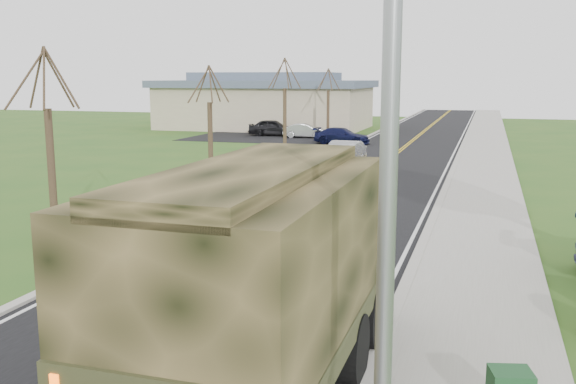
% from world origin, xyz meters
% --- Properties ---
extents(road, '(8.00, 120.00, 0.01)m').
position_xyz_m(road, '(0.00, 40.00, 0.01)').
color(road, black).
rests_on(road, ground).
extents(curb_right, '(0.30, 120.00, 0.12)m').
position_xyz_m(curb_right, '(4.15, 40.00, 0.06)').
color(curb_right, '#9E998E').
rests_on(curb_right, ground).
extents(sidewalk_right, '(3.20, 120.00, 0.10)m').
position_xyz_m(sidewalk_right, '(5.90, 40.00, 0.05)').
color(sidewalk_right, '#9E998E').
rests_on(sidewalk_right, ground).
extents(curb_left, '(0.30, 120.00, 0.10)m').
position_xyz_m(curb_left, '(-4.15, 40.00, 0.05)').
color(curb_left, '#9E998E').
rests_on(curb_left, ground).
extents(street_light, '(1.65, 0.22, 8.00)m').
position_xyz_m(street_light, '(4.90, -0.50, 4.43)').
color(street_light, gray).
rests_on(street_light, ground).
extents(bare_tree_a, '(1.93, 2.26, 6.08)m').
position_xyz_m(bare_tree_a, '(-7.00, 10.00, 2.63)').
color(bare_tree_a, '#38281C').
rests_on(bare_tree_a, ground).
extents(bare_tree_b, '(1.83, 2.14, 5.73)m').
position_xyz_m(bare_tree_b, '(-7.00, 22.00, 2.48)').
color(bare_tree_b, '#38281C').
rests_on(bare_tree_b, ground).
extents(bare_tree_c, '(2.04, 2.39, 6.42)m').
position_xyz_m(bare_tree_c, '(-7.00, 34.00, 2.78)').
color(bare_tree_c, '#38281C').
rests_on(bare_tree_c, ground).
extents(bare_tree_d, '(1.88, 2.20, 5.91)m').
position_xyz_m(bare_tree_d, '(-7.00, 46.00, 2.55)').
color(bare_tree_d, '#38281C').
rests_on(bare_tree_d, ground).
extents(commercial_building, '(25.50, 21.50, 5.65)m').
position_xyz_m(commercial_building, '(-15.98, 55.97, 2.69)').
color(commercial_building, tan).
rests_on(commercial_building, ground).
extents(military_truck, '(2.79, 7.88, 3.92)m').
position_xyz_m(military_truck, '(2.73, 2.50, 2.25)').
color(military_truck, black).
rests_on(military_truck, ground).
extents(suv_champagne, '(3.01, 5.37, 1.42)m').
position_xyz_m(suv_champagne, '(-2.72, 20.42, 0.71)').
color(suv_champagne, '#9E8059').
rests_on(suv_champagne, ground).
extents(sedan_silver, '(1.92, 4.69, 1.51)m').
position_xyz_m(sedan_silver, '(-2.00, 29.43, 0.76)').
color(sedan_silver, '#A5A4A9').
rests_on(sedan_silver, ground).
extents(lot_car_dark, '(4.60, 2.51, 1.48)m').
position_xyz_m(lot_car_dark, '(-12.45, 47.68, 0.74)').
color(lot_car_dark, black).
rests_on(lot_car_dark, ground).
extents(lot_car_silver, '(3.87, 1.82, 1.23)m').
position_xyz_m(lot_car_silver, '(-9.23, 46.71, 0.61)').
color(lot_car_silver, '#ACACB1').
rests_on(lot_car_silver, ground).
extents(lot_car_navy, '(4.46, 1.96, 1.27)m').
position_xyz_m(lot_car_navy, '(-5.00, 42.47, 0.64)').
color(lot_car_navy, black).
rests_on(lot_car_navy, ground).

